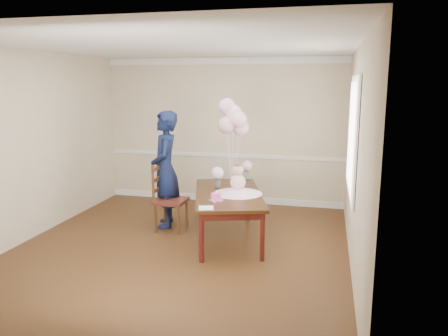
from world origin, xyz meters
TOP-DOWN VIEW (x-y plane):
  - floor at (0.00, 0.00)m, footprint 4.50×5.00m
  - ceiling at (0.00, 0.00)m, footprint 4.50×5.00m
  - wall_back at (0.00, 2.50)m, footprint 4.50×0.02m
  - wall_front at (0.00, -2.50)m, footprint 4.50×0.02m
  - wall_left at (-2.25, 0.00)m, footprint 0.02×5.00m
  - wall_right at (2.25, 0.00)m, footprint 0.02×5.00m
  - chair_rail_trim at (0.00, 2.49)m, footprint 4.50×0.02m
  - crown_molding at (0.00, 2.49)m, footprint 4.50×0.02m
  - baseboard_trim at (0.00, 2.49)m, footprint 4.50×0.02m
  - window_frame at (2.23, 0.50)m, footprint 0.02×1.66m
  - window_blinds at (2.21, 0.50)m, footprint 0.01×1.50m
  - dining_table_top at (0.55, 0.53)m, footprint 1.40×2.02m
  - table_apron at (0.55, 0.53)m, footprint 1.29×1.91m
  - table_leg_fl at (0.42, -0.39)m, footprint 0.08×0.08m
  - table_leg_fr at (1.16, -0.18)m, footprint 0.08×0.08m
  - table_leg_bl at (-0.06, 1.23)m, footprint 0.08×0.08m
  - table_leg_br at (0.68, 1.45)m, footprint 0.08×0.08m
  - baby_skirt at (0.70, 0.52)m, footprint 0.87×0.87m
  - baby_torso at (0.70, 0.52)m, footprint 0.22×0.22m
  - baby_head at (0.70, 0.52)m, footprint 0.16×0.16m
  - baby_hair at (0.70, 0.52)m, footprint 0.11×0.11m
  - cake_platter at (0.49, 0.08)m, footprint 0.25×0.25m
  - birthday_cake at (0.49, 0.08)m, footprint 0.17×0.17m
  - cake_flower_a at (0.49, 0.08)m, footprint 0.03×0.03m
  - cake_flower_b at (0.51, 0.10)m, footprint 0.03×0.03m
  - rose_vase_near at (0.34, 0.75)m, footprint 0.11×0.11m
  - roses_near at (0.34, 0.75)m, footprint 0.17×0.17m
  - rose_vase_far at (0.67, 1.38)m, footprint 0.11×0.11m
  - roses_far at (0.67, 1.38)m, footprint 0.17×0.17m
  - napkin at (0.46, -0.31)m, footprint 0.23×0.23m
  - balloon_weight at (0.50, 1.04)m, footprint 0.05×0.05m
  - balloon_a at (0.41, 1.01)m, footprint 0.26×0.26m
  - balloon_b at (0.60, 1.02)m, footprint 0.26×0.26m
  - balloon_c at (0.49, 1.13)m, footprint 0.26×0.26m
  - balloon_d at (0.40, 1.12)m, footprint 0.26×0.26m
  - balloon_e at (0.61, 1.15)m, footprint 0.26×0.26m
  - balloon_ribbon_a at (0.45, 1.03)m, footprint 0.08×0.03m
  - balloon_ribbon_b at (0.55, 1.03)m, footprint 0.10×0.02m
  - balloon_ribbon_c at (0.49, 1.08)m, footprint 0.01×0.09m
  - balloon_ribbon_d at (0.45, 1.08)m, footprint 0.10×0.07m
  - balloon_ribbon_e at (0.55, 1.09)m, footprint 0.11×0.10m
  - dining_chair_seat at (-0.38, 0.70)m, footprint 0.46×0.46m
  - chair_leg_fl at (-0.57, 0.52)m, footprint 0.04×0.04m
  - chair_leg_fr at (-0.21, 0.51)m, footprint 0.04×0.04m
  - chair_leg_bl at (-0.56, 0.89)m, footprint 0.04×0.04m
  - chair_leg_br at (-0.20, 0.88)m, footprint 0.04×0.04m
  - chair_back_post_l at (-0.59, 0.52)m, footprint 0.04×0.04m
  - chair_back_post_r at (-0.58, 0.89)m, footprint 0.04×0.04m
  - chair_slat_low at (-0.59, 0.71)m, footprint 0.04×0.41m
  - chair_slat_mid at (-0.59, 0.71)m, footprint 0.04×0.41m
  - chair_slat_top at (-0.59, 0.71)m, footprint 0.04×0.41m
  - woman at (-0.54, 0.90)m, footprint 0.64×0.77m

SIDE VIEW (x-z plane):
  - floor at x=0.00m, z-range 0.00..0.00m
  - baseboard_trim at x=0.00m, z-range 0.00..0.12m
  - chair_leg_fl at x=-0.57m, z-range 0.00..0.44m
  - chair_leg_fr at x=-0.21m, z-range 0.00..0.44m
  - chair_leg_bl at x=-0.56m, z-range 0.00..0.44m
  - chair_leg_br at x=-0.20m, z-range 0.00..0.44m
  - table_leg_fl at x=0.42m, z-range 0.00..0.64m
  - table_leg_fr at x=1.16m, z-range 0.00..0.64m
  - table_leg_bl at x=-0.06m, z-range 0.00..0.64m
  - table_leg_br at x=0.68m, z-range 0.00..0.64m
  - dining_chair_seat at x=-0.38m, z-range 0.43..0.49m
  - table_apron at x=0.55m, z-range 0.55..0.64m
  - chair_slat_low at x=-0.59m, z-range 0.61..0.66m
  - dining_table_top at x=0.55m, z-range 0.64..0.69m
  - cake_platter at x=0.49m, z-range 0.69..0.70m
  - napkin at x=0.46m, z-range 0.69..0.70m
  - balloon_weight at x=0.50m, z-range 0.69..0.71m
  - baby_skirt at x=0.70m, z-range 0.69..0.78m
  - birthday_cake at x=0.49m, z-range 0.70..0.79m
  - chair_back_post_l at x=-0.59m, z-range 0.47..1.04m
  - chair_back_post_r at x=-0.58m, z-range 0.47..1.04m
  - rose_vase_near at x=0.34m, z-range 0.69..0.84m
  - rose_vase_far at x=0.67m, z-range 0.69..0.84m
  - chair_slat_mid at x=-0.59m, z-range 0.77..0.82m
  - cake_flower_a at x=0.49m, z-range 0.79..0.82m
  - cake_flower_b at x=0.51m, z-range 0.79..0.82m
  - baby_torso at x=0.70m, z-range 0.74..0.97m
  - chair_rail_trim at x=0.00m, z-range 0.86..0.94m
  - woman at x=-0.54m, z-range 0.00..1.82m
  - roses_near at x=0.34m, z-range 0.84..1.02m
  - roses_far at x=0.67m, z-range 0.84..1.02m
  - chair_slat_top at x=-0.59m, z-range 0.94..0.99m
  - baby_head at x=0.70m, z-range 0.95..1.11m
  - balloon_ribbon_e at x=0.55m, z-range 0.71..1.42m
  - baby_hair at x=0.70m, z-range 1.03..1.14m
  - balloon_ribbon_a at x=0.45m, z-range 0.70..1.47m
  - balloon_ribbon_b at x=0.55m, z-range 0.70..1.56m
  - balloon_ribbon_c at x=0.49m, z-range 0.70..1.65m
  - balloon_ribbon_d at x=0.45m, z-range 0.70..1.74m
  - wall_back at x=0.00m, z-range 0.00..2.70m
  - wall_front at x=0.00m, z-range 0.00..2.70m
  - wall_left at x=-2.25m, z-range 0.00..2.70m
  - wall_right at x=2.25m, z-range 0.00..2.70m
  - window_frame at x=2.23m, z-range 0.77..2.33m
  - window_blinds at x=2.21m, z-range 0.85..2.25m
  - balloon_e at x=0.61m, z-range 1.43..1.69m
  - balloon_a at x=0.41m, z-range 1.48..1.74m
  - balloon_b at x=0.60m, z-range 1.57..1.83m
  - balloon_c at x=0.49m, z-range 1.66..1.92m
  - balloon_d at x=0.40m, z-range 1.76..2.01m
  - crown_molding at x=0.00m, z-range 2.57..2.69m
  - ceiling at x=0.00m, z-range 2.69..2.71m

